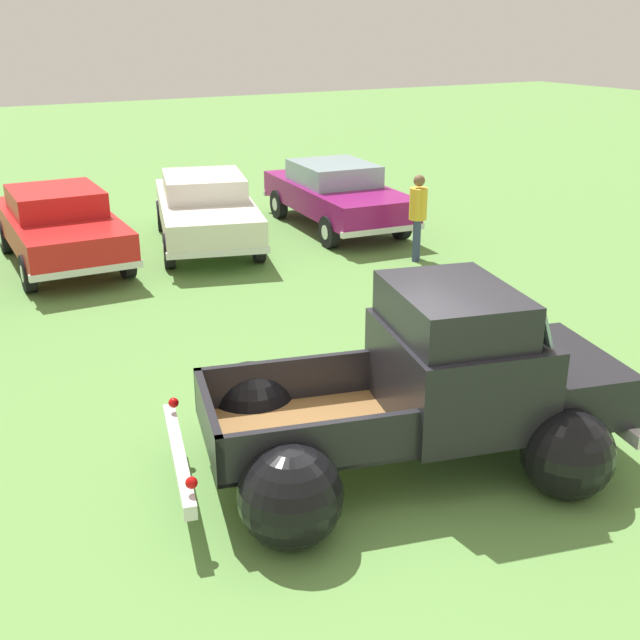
% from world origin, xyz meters
% --- Properties ---
extents(ground_plane, '(80.00, 80.00, 0.00)m').
position_xyz_m(ground_plane, '(0.00, 0.00, 0.00)').
color(ground_plane, '#609347').
extents(vintage_pickup_truck, '(4.93, 3.55, 1.96)m').
position_xyz_m(vintage_pickup_truck, '(0.38, -0.09, 0.76)').
color(vintage_pickup_truck, black).
rests_on(vintage_pickup_truck, ground).
extents(show_car_1, '(1.95, 4.34, 1.43)m').
position_xyz_m(show_car_1, '(-1.49, 9.14, 0.78)').
color(show_car_1, black).
rests_on(show_car_1, ground).
extents(show_car_2, '(3.04, 4.92, 1.43)m').
position_xyz_m(show_car_2, '(1.44, 9.13, 0.78)').
color(show_car_2, black).
rests_on(show_car_2, ground).
extents(show_car_3, '(2.21, 4.57, 1.43)m').
position_xyz_m(show_car_3, '(4.49, 9.05, 0.78)').
color(show_car_3, black).
rests_on(show_car_3, ground).
extents(spectator_0, '(0.48, 0.48, 1.66)m').
position_xyz_m(spectator_0, '(4.59, 6.09, 0.94)').
color(spectator_0, navy).
rests_on(spectator_0, ground).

